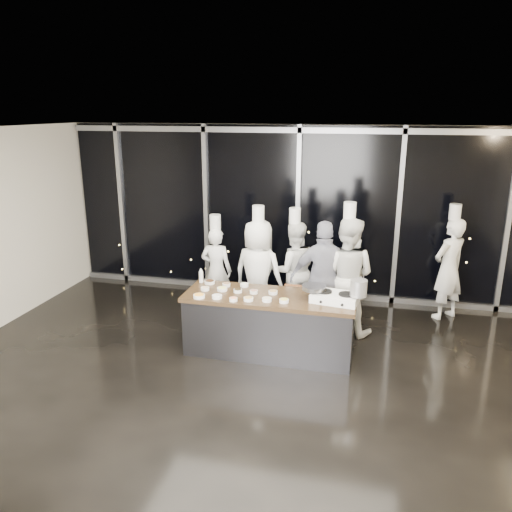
{
  "coord_description": "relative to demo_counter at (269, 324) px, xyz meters",
  "views": [
    {
      "loc": [
        1.38,
        -5.64,
        3.47
      ],
      "look_at": [
        -0.27,
        1.2,
        1.38
      ],
      "focal_mm": 35.0,
      "sensor_mm": 36.0,
      "label": 1
    }
  ],
  "objects": [
    {
      "name": "demo_counter",
      "position": [
        0.0,
        0.0,
        0.0
      ],
      "size": [
        2.46,
        0.86,
        0.9
      ],
      "color": "#343439",
      "rests_on": "ground"
    },
    {
      "name": "stock_pot",
      "position": [
        1.24,
        -0.09,
        0.7
      ],
      "size": [
        0.26,
        0.26,
        0.23
      ],
      "primitive_type": "cylinder",
      "rotation": [
        0.0,
        0.0,
        -0.15
      ],
      "color": "#B5B5B7",
      "rests_on": "stove"
    },
    {
      "name": "chef_left",
      "position": [
        -0.39,
        0.96,
        0.45
      ],
      "size": [
        0.98,
        0.75,
        2.01
      ],
      "rotation": [
        0.0,
        0.0,
        2.9
      ],
      "color": "silver",
      "rests_on": "ground"
    },
    {
      "name": "squeeze_bottle",
      "position": [
        -1.14,
        0.3,
        0.56
      ],
      "size": [
        0.06,
        0.06,
        0.23
      ],
      "color": "silver",
      "rests_on": "demo_counter"
    },
    {
      "name": "window_wall",
      "position": [
        0.0,
        2.53,
        1.14
      ],
      "size": [
        8.9,
        0.11,
        3.2
      ],
      "color": "black",
      "rests_on": "ground"
    },
    {
      "name": "room_shell",
      "position": [
        0.18,
        -0.9,
        1.79
      ],
      "size": [
        9.02,
        7.02,
        3.21
      ],
      "color": "beige",
      "rests_on": "ground"
    },
    {
      "name": "prep_bowls",
      "position": [
        -0.51,
        -0.06,
        0.47
      ],
      "size": [
        1.39,
        0.76,
        0.05
      ],
      "color": "white",
      "rests_on": "demo_counter"
    },
    {
      "name": "ground",
      "position": [
        0.0,
        -0.9,
        -0.45
      ],
      "size": [
        9.0,
        9.0,
        0.0
      ],
      "primitive_type": "plane",
      "color": "black",
      "rests_on": "ground"
    },
    {
      "name": "chef_far_left",
      "position": [
        -1.23,
        1.32,
        0.33
      ],
      "size": [
        0.57,
        0.39,
        1.75
      ],
      "rotation": [
        0.0,
        0.0,
        3.09
      ],
      "color": "silver",
      "rests_on": "ground"
    },
    {
      "name": "guest",
      "position": [
        0.69,
        0.87,
        0.46
      ],
      "size": [
        1.14,
        0.65,
        1.84
      ],
      "rotation": [
        0.0,
        0.0,
        3.33
      ],
      "color": "black",
      "rests_on": "ground"
    },
    {
      "name": "chef_center",
      "position": [
        0.12,
        1.39,
        0.4
      ],
      "size": [
        0.99,
        0.88,
        1.91
      ],
      "rotation": [
        0.0,
        0.0,
        3.5
      ],
      "color": "silver",
      "rests_on": "ground"
    },
    {
      "name": "frying_pan",
      "position": [
        0.62,
        0.02,
        0.62
      ],
      "size": [
        0.6,
        0.38,
        0.06
      ],
      "rotation": [
        0.0,
        0.0,
        -0.15
      ],
      "color": "slate",
      "rests_on": "stove"
    },
    {
      "name": "chef_right",
      "position": [
        1.02,
        1.02,
        0.5
      ],
      "size": [
        1.06,
        0.91,
        2.11
      ],
      "rotation": [
        0.0,
        0.0,
        2.91
      ],
      "color": "silver",
      "rests_on": "ground"
    },
    {
      "name": "stove",
      "position": [
        0.93,
        -0.02,
        0.51
      ],
      "size": [
        0.69,
        0.48,
        0.14
      ],
      "rotation": [
        0.0,
        0.0,
        -0.15
      ],
      "color": "white",
      "rests_on": "demo_counter"
    },
    {
      "name": "chef_side",
      "position": [
        2.66,
        1.99,
        0.44
      ],
      "size": [
        0.75,
        0.74,
        1.98
      ],
      "rotation": [
        0.0,
        0.0,
        3.89
      ],
      "color": "silver",
      "rests_on": "ground"
    }
  ]
}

